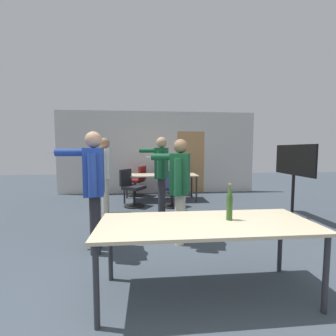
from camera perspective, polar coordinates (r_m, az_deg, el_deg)
The scene contains 13 objects.
back_wall at distance 7.50m, azimuth -2.34°, elevation 3.85°, with size 6.53×0.12×2.70m.
conference_table_near at distance 2.30m, azimuth 9.72°, elevation -14.82°, with size 2.09×0.80×0.74m.
conference_table_far at distance 6.40m, azimuth -2.00°, elevation -2.22°, with size 2.08×0.80×0.74m.
tv_screen at distance 5.40m, azimuth 29.34°, elevation -0.81°, with size 0.44×1.25×1.55m.
person_left_plaid at distance 3.48m, azimuth 2.93°, elevation -3.43°, with size 0.71×0.81×1.61m.
person_center_tall at distance 3.30m, azimuth -18.42°, elevation -3.01°, with size 0.84×0.66×1.70m.
person_right_polo at distance 4.88m, azimuth -1.79°, elevation -0.10°, with size 0.74×0.74×1.72m.
person_near_casual at distance 5.13m, azimuth -15.87°, elevation -0.12°, with size 0.79×0.61×1.71m.
office_chair_near_pushed at distance 7.10m, azimuth -7.85°, elevation -3.51°, with size 0.66×0.63×0.94m.
office_chair_mid_tucked at distance 7.16m, azimuth 1.39°, elevation -3.29°, with size 0.57×0.52×0.96m.
office_chair_far_right at distance 5.66m, azimuth 0.49°, elevation -5.54°, with size 0.69×0.68×0.94m.
office_chair_side_rolled at distance 5.83m, azimuth -9.21°, elevation -5.25°, with size 0.68×0.65×0.95m.
beer_bottle at distance 2.35m, azimuth 15.37°, elevation -8.57°, with size 0.06×0.06×0.37m.
Camera 1 is at (-0.34, -1.50, 1.44)m, focal length 24.00 mm.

